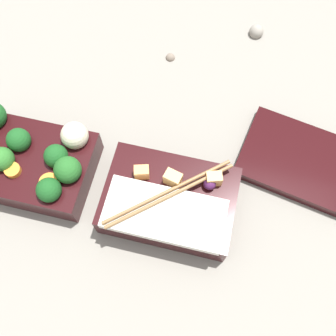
# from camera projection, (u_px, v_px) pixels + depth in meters

# --- Properties ---
(ground_plane) EXTENTS (3.00, 3.00, 0.00)m
(ground_plane) POSITION_uv_depth(u_px,v_px,m) (106.00, 191.00, 0.59)
(ground_plane) COLOR gray
(bento_tray_vegetable) EXTENTS (0.18, 0.13, 0.08)m
(bento_tray_vegetable) POSITION_uv_depth(u_px,v_px,m) (29.00, 161.00, 0.57)
(bento_tray_vegetable) COLOR black
(bento_tray_vegetable) RESTS_ON ground_plane
(bento_tray_rice) EXTENTS (0.18, 0.13, 0.07)m
(bento_tray_rice) POSITION_uv_depth(u_px,v_px,m) (169.00, 203.00, 0.55)
(bento_tray_rice) COLOR black
(bento_tray_rice) RESTS_ON ground_plane
(bento_lid) EXTENTS (0.20, 0.15, 0.02)m
(bento_lid) POSITION_uv_depth(u_px,v_px,m) (301.00, 161.00, 0.60)
(bento_lid) COLOR black
(bento_lid) RESTS_ON ground_plane
(pebble_0) EXTENTS (0.03, 0.03, 0.03)m
(pebble_0) POSITION_uv_depth(u_px,v_px,m) (256.00, 32.00, 0.70)
(pebble_0) COLOR gray
(pebble_0) RESTS_ON ground_plane
(pebble_1) EXTENTS (0.02, 0.02, 0.02)m
(pebble_1) POSITION_uv_depth(u_px,v_px,m) (170.00, 56.00, 0.68)
(pebble_1) COLOR #7A6B5B
(pebble_1) RESTS_ON ground_plane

